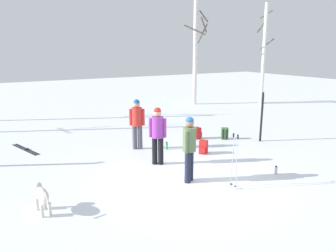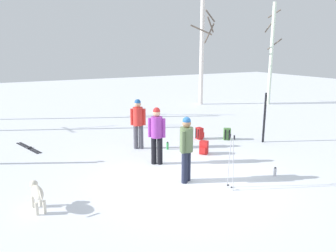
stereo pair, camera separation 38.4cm
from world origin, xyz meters
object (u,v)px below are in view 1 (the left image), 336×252
(birch_tree_3, at_px, (264,53))
(person_1, at_px, (189,145))
(backpack_1, at_px, (197,133))
(person_0, at_px, (158,132))
(ski_poles_0, at_px, (235,159))
(ski_pair_lying_0, at_px, (25,149))
(water_bottle_0, at_px, (276,170))
(ski_pair_planted_0, at_px, (262,117))
(dog, at_px, (42,195))
(birch_tree_2, at_px, (196,49))
(water_bottle_1, at_px, (167,146))
(person_2, at_px, (137,121))
(backpack_2, at_px, (225,134))
(backpack_0, at_px, (203,147))

(birch_tree_3, bearing_deg, person_1, -143.17)
(birch_tree_3, bearing_deg, backpack_1, -149.77)
(person_0, bearing_deg, ski_poles_0, -72.67)
(ski_poles_0, bearing_deg, person_0, 107.33)
(ski_pair_lying_0, bearing_deg, water_bottle_0, -46.66)
(ski_pair_planted_0, bearing_deg, ski_poles_0, -143.35)
(dog, xyz_separation_m, birch_tree_3, (14.41, 7.94, 2.68))
(water_bottle_0, xyz_separation_m, birch_tree_3, (8.49, 8.91, 2.95))
(person_0, bearing_deg, birch_tree_2, 49.48)
(dog, height_order, ski_pair_planted_0, ski_pair_planted_0)
(person_0, relative_size, birch_tree_2, 0.27)
(person_1, bearing_deg, ski_pair_planted_0, 22.73)
(ski_pair_planted_0, bearing_deg, water_bottle_1, 166.52)
(person_2, height_order, backpack_2, person_2)
(backpack_0, height_order, backpack_1, same)
(person_2, bearing_deg, dog, -139.72)
(birch_tree_2, bearing_deg, person_1, -125.54)
(ski_pair_lying_0, relative_size, birch_tree_2, 0.28)
(water_bottle_0, relative_size, water_bottle_1, 0.92)
(ski_pair_planted_0, xyz_separation_m, water_bottle_0, (-2.12, -2.67, -0.79))
(person_0, height_order, water_bottle_0, person_0)
(person_0, bearing_deg, ski_pair_planted_0, 3.75)
(dog, bearing_deg, person_1, -2.63)
(dog, distance_m, ski_pair_lying_0, 4.99)
(person_2, bearing_deg, person_0, -94.77)
(backpack_0, bearing_deg, backpack_1, 60.78)
(ski_pair_planted_0, xyz_separation_m, ski_pair_lying_0, (-7.72, 3.26, -0.90))
(dog, xyz_separation_m, birch_tree_2, (10.74, 9.84, 2.91))
(person_0, distance_m, water_bottle_1, 1.73)
(water_bottle_1, bearing_deg, person_0, -130.26)
(person_0, xyz_separation_m, water_bottle_1, (0.97, 1.14, -0.86))
(backpack_0, xyz_separation_m, water_bottle_0, (0.62, -2.51, -0.10))
(person_1, bearing_deg, water_bottle_1, 71.52)
(person_2, distance_m, backpack_0, 2.39)
(water_bottle_1, xyz_separation_m, birch_tree_3, (9.91, 5.39, 2.94))
(backpack_0, bearing_deg, water_bottle_0, -76.11)
(person_2, xyz_separation_m, dog, (-3.68, -3.11, -0.59))
(ski_pair_lying_0, bearing_deg, person_2, -28.88)
(ski_pair_planted_0, distance_m, backpack_0, 2.83)
(dog, bearing_deg, backpack_1, 26.95)
(ski_poles_0, relative_size, water_bottle_1, 5.28)
(ski_pair_lying_0, bearing_deg, ski_poles_0, -56.62)
(water_bottle_0, distance_m, birch_tree_3, 12.65)
(person_2, xyz_separation_m, water_bottle_1, (0.83, -0.57, -0.86))
(ski_pair_lying_0, bearing_deg, person_0, -47.99)
(backpack_2, relative_size, water_bottle_0, 1.82)
(ski_poles_0, bearing_deg, water_bottle_0, 3.93)
(dog, distance_m, backpack_0, 5.53)
(person_0, height_order, ski_pair_lying_0, person_0)
(person_0, xyz_separation_m, ski_pair_lying_0, (-3.21, 3.56, -0.97))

